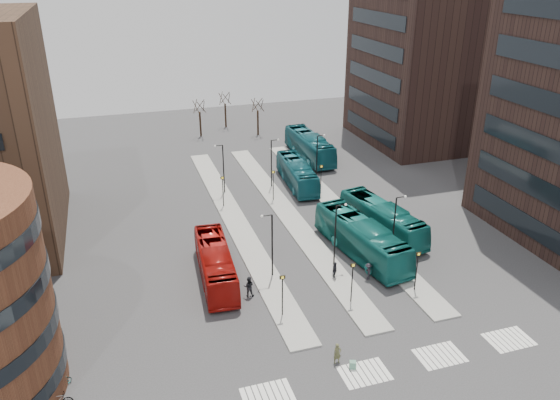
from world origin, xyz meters
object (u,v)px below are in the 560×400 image
object	(u,v)px
teal_bus_c	(382,219)
bicycle_far	(60,382)
suitcase	(353,365)
traveller	(337,353)
red_bus	(215,263)
teal_bus_b	(297,173)
commuter_a	(249,286)
teal_bus_d	(309,146)
bicycle_mid	(58,400)
commuter_b	(335,270)
commuter_c	(368,271)
teal_bus_a	(361,238)

from	to	relation	value
teal_bus_c	bicycle_far	bearing A→B (deg)	-165.97
suitcase	teal_bus_c	world-z (taller)	teal_bus_c
suitcase	traveller	bearing A→B (deg)	152.47
red_bus	bicycle_far	world-z (taller)	red_bus
suitcase	teal_bus_b	size ratio (longest dim) A/B	0.05
teal_bus_b	commuter_a	distance (m)	25.23
teal_bus_d	traveller	distance (m)	43.43
teal_bus_b	bicycle_mid	xyz separation A→B (m)	(-26.87, -30.63, -1.04)
traveller	red_bus	bearing A→B (deg)	112.44
suitcase	teal_bus_d	distance (m)	44.03
suitcase	bicycle_mid	distance (m)	19.57
commuter_b	commuter_c	distance (m)	2.98
commuter_c	bicycle_far	size ratio (longest dim) A/B	1.02
teal_bus_a	teal_bus_b	world-z (taller)	teal_bus_a
teal_bus_a	commuter_b	distance (m)	5.32
commuter_c	commuter_a	bearing A→B (deg)	-77.84
commuter_a	commuter_c	xyz separation A→B (m)	(10.83, -0.64, -0.15)
traveller	bicycle_far	xyz separation A→B (m)	(-18.61, 3.41, -0.40)
teal_bus_d	bicycle_mid	size ratio (longest dim) A/B	7.13
bicycle_far	commuter_b	bearing A→B (deg)	-97.14
teal_bus_a	bicycle_far	xyz separation A→B (m)	(-26.88, -10.19, -1.39)
teal_bus_d	bicycle_mid	distance (m)	51.04
teal_bus_d	traveller	world-z (taller)	teal_bus_d
teal_bus_b	commuter_b	distance (m)	22.22
red_bus	suitcase	bearing A→B (deg)	-60.80
suitcase	teal_bus_a	bearing A→B (deg)	81.98
traveller	commuter_a	size ratio (longest dim) A/B	0.86
suitcase	red_bus	bearing A→B (deg)	134.34
teal_bus_d	traveller	bearing A→B (deg)	-109.01
teal_bus_a	traveller	distance (m)	15.94
red_bus	commuter_b	distance (m)	10.65
teal_bus_d	commuter_b	size ratio (longest dim) A/B	7.72
teal_bus_d	traveller	xyz separation A→B (m)	(-13.35, -41.31, -0.99)
red_bus	commuter_a	world-z (taller)	red_bus
traveller	commuter_c	distance (m)	11.71
teal_bus_d	commuter_c	size ratio (longest dim) A/B	8.26
red_bus	bicycle_mid	distance (m)	17.50
red_bus	commuter_b	size ratio (longest dim) A/B	6.74
teal_bus_a	commuter_b	bearing A→B (deg)	-149.60
teal_bus_b	commuter_a	size ratio (longest dim) A/B	6.10
teal_bus_c	traveller	xyz separation A→B (m)	(-12.29, -17.03, -0.86)
suitcase	traveller	xyz separation A→B (m)	(-0.82, 0.87, 0.51)
teal_bus_d	teal_bus_c	bearing A→B (deg)	-93.61
teal_bus_c	bicycle_mid	distance (m)	34.58
suitcase	traveller	size ratio (longest dim) A/B	0.36
red_bus	teal_bus_c	world-z (taller)	teal_bus_c
teal_bus_d	commuter_a	size ratio (longest dim) A/B	6.92
teal_bus_c	commuter_b	world-z (taller)	teal_bus_c
teal_bus_c	traveller	size ratio (longest dim) A/B	7.46
commuter_b	commuter_c	world-z (taller)	commuter_b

